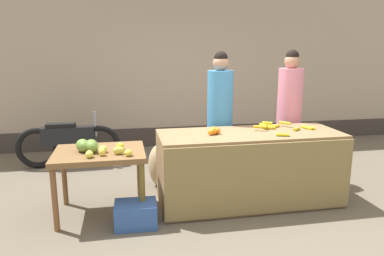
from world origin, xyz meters
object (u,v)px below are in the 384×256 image
at_px(parked_motorcycle, 68,142).
at_px(produce_sack, 160,165).
at_px(vendor_woman_blue_shirt, 220,119).
at_px(vendor_woman_pink_shirt, 289,116).
at_px(produce_crate, 136,214).

height_order(parked_motorcycle, produce_sack, parked_motorcycle).
distance_m(vendor_woman_blue_shirt, parked_motorcycle, 2.51).
relative_size(vendor_woman_blue_shirt, vendor_woman_pink_shirt, 0.99).
distance_m(vendor_woman_pink_shirt, parked_motorcycle, 3.40).
xyz_separation_m(produce_crate, produce_sack, (0.38, 1.09, 0.16)).
relative_size(vendor_woman_pink_shirt, produce_crate, 4.17).
height_order(produce_crate, produce_sack, produce_sack).
height_order(vendor_woman_blue_shirt, produce_sack, vendor_woman_blue_shirt).
bearing_deg(produce_sack, vendor_woman_blue_shirt, -4.84).
bearing_deg(produce_crate, vendor_woman_pink_shirt, 25.40).
height_order(vendor_woman_blue_shirt, produce_crate, vendor_woman_blue_shirt).
bearing_deg(vendor_woman_pink_shirt, parked_motorcycle, 159.46).
bearing_deg(vendor_woman_pink_shirt, vendor_woman_blue_shirt, -179.05).
xyz_separation_m(vendor_woman_blue_shirt, produce_crate, (-1.19, -1.03, -0.79)).
height_order(vendor_woman_pink_shirt, parked_motorcycle, vendor_woman_pink_shirt).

